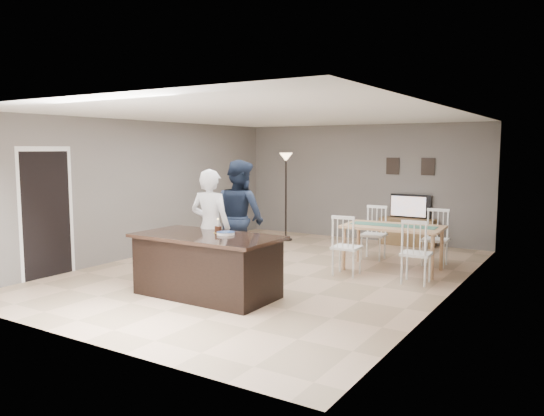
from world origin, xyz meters
The scene contains 14 objects.
floor centered at (0.00, 0.00, 0.00)m, with size 8.00×8.00×0.00m, color tan.
room_shell centered at (0.00, 0.00, 1.68)m, with size 8.00×8.00×8.00m.
kitchen_island centered at (0.00, -1.80, 0.45)m, with size 2.15×1.10×0.90m.
tv_console centered at (1.20, 3.77, 0.30)m, with size 1.20×0.40×0.60m, color brown.
television centered at (1.20, 3.84, 0.86)m, with size 0.91×0.12×0.53m, color black.
tv_screen_glow centered at (1.20, 3.76, 0.87)m, with size 0.78×0.78×0.00m, color orange.
picture_frames centered at (1.15, 3.98, 1.75)m, with size 1.10×0.02×0.38m.
doorway centered at (-2.99, -2.30, 1.26)m, with size 0.00×2.10×2.65m.
woman centered at (-0.37, -1.25, 0.91)m, with size 0.67×0.44×1.83m, color silver.
man centered at (-0.37, -0.45, 0.98)m, with size 0.95×0.74×1.96m, color #161F32.
birthday_cake centered at (0.02, -1.55, 0.95)m, with size 0.14×0.14×0.22m.
plate_stack centered at (0.22, -1.63, 0.92)m, with size 0.27×0.27×0.04m.
dining_table centered at (1.74, 1.22, 0.66)m, with size 1.76×2.01×1.04m.
floor_lamp centered at (-1.44, 2.90, 1.59)m, with size 0.31×0.31×2.05m.
Camera 1 is at (4.81, -7.72, 2.14)m, focal length 35.00 mm.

